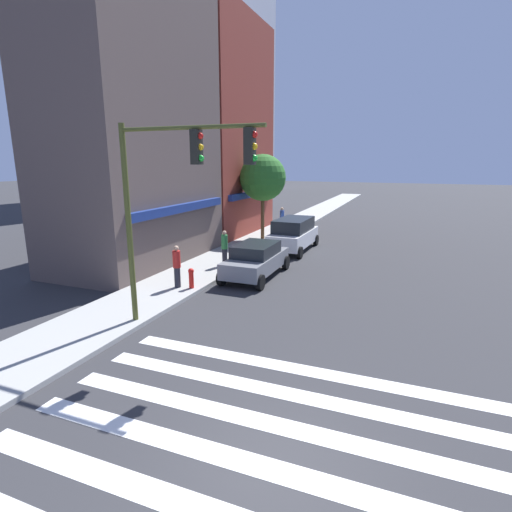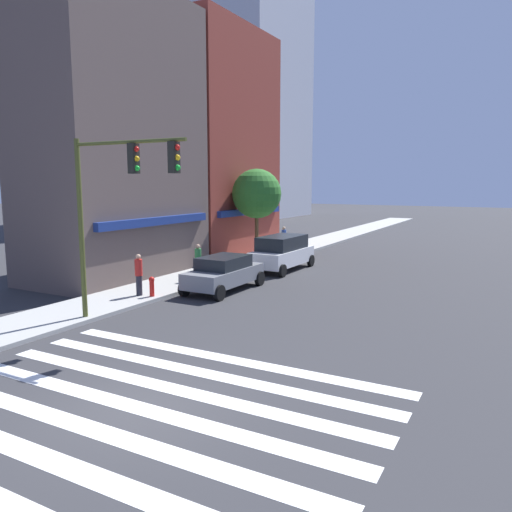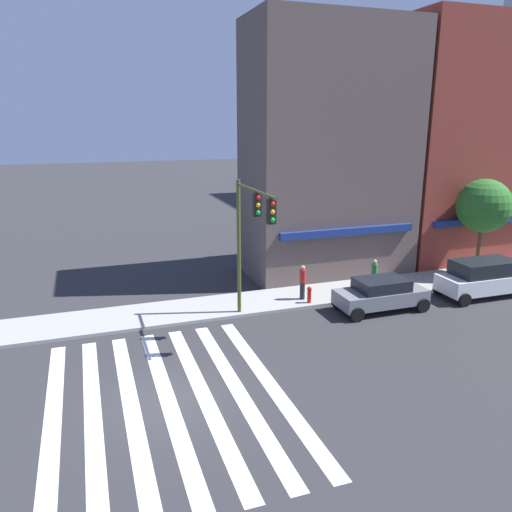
# 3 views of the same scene
# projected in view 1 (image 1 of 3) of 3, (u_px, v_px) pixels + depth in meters

# --- Properties ---
(ground_plane) EXTENTS (200.00, 200.00, 0.00)m
(ground_plane) POSITION_uv_depth(u_px,v_px,m) (273.00, 470.00, 6.99)
(ground_plane) COLOR #2D2D30
(crosswalk_stripes) EXTENTS (7.62, 10.80, 0.01)m
(crosswalk_stripes) POSITION_uv_depth(u_px,v_px,m) (273.00, 470.00, 6.99)
(crosswalk_stripes) COLOR silver
(crosswalk_stripes) RESTS_ON ground_plane
(storefront_row) EXTENTS (18.97, 5.30, 14.91)m
(storefront_row) POSITION_uv_depth(u_px,v_px,m) (184.00, 127.00, 24.19)
(storefront_row) COLOR brown
(storefront_row) RESTS_ON ground_plane
(tower_distant) EXTENTS (16.97, 14.79, 45.38)m
(tower_distant) POSITION_uv_depth(u_px,v_px,m) (213.00, 47.00, 62.29)
(tower_distant) COLOR #B2B7C1
(tower_distant) RESTS_ON ground_plane
(traffic_signal) EXTENTS (0.32, 4.68, 6.39)m
(traffic_signal) POSITION_uv_depth(u_px,v_px,m) (172.00, 185.00, 11.65)
(traffic_signal) COLOR #474C1E
(traffic_signal) RESTS_ON ground_plane
(sedan_grey) EXTENTS (4.41, 2.02, 1.59)m
(sedan_grey) POSITION_uv_depth(u_px,v_px,m) (256.00, 259.00, 18.49)
(sedan_grey) COLOR slate
(sedan_grey) RESTS_ON ground_plane
(suv_white) EXTENTS (4.73, 2.12, 1.94)m
(suv_white) POSITION_uv_depth(u_px,v_px,m) (293.00, 234.00, 24.01)
(suv_white) COLOR white
(suv_white) RESTS_ON ground_plane
(pedestrian_blue_shirt) EXTENTS (0.32, 0.32, 1.77)m
(pedestrian_blue_shirt) POSITION_uv_depth(u_px,v_px,m) (282.00, 219.00, 29.89)
(pedestrian_blue_shirt) COLOR #23232D
(pedestrian_blue_shirt) RESTS_ON sidewalk_left
(pedestrian_green_top) EXTENTS (0.32, 0.32, 1.77)m
(pedestrian_green_top) POSITION_uv_depth(u_px,v_px,m) (225.00, 247.00, 19.97)
(pedestrian_green_top) COLOR #23232D
(pedestrian_green_top) RESTS_ON sidewalk_left
(pedestrian_red_jacket) EXTENTS (0.32, 0.32, 1.77)m
(pedestrian_red_jacket) POSITION_uv_depth(u_px,v_px,m) (177.00, 266.00, 16.46)
(pedestrian_red_jacket) COLOR #23232D
(pedestrian_red_jacket) RESTS_ON sidewalk_left
(fire_hydrant) EXTENTS (0.24, 0.24, 0.84)m
(fire_hydrant) POSITION_uv_depth(u_px,v_px,m) (191.00, 277.00, 16.45)
(fire_hydrant) COLOR red
(fire_hydrant) RESTS_ON sidewalk_left
(street_tree) EXTENTS (3.05, 3.05, 5.59)m
(street_tree) POSITION_uv_depth(u_px,v_px,m) (263.00, 178.00, 26.23)
(street_tree) COLOR brown
(street_tree) RESTS_ON sidewalk_left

